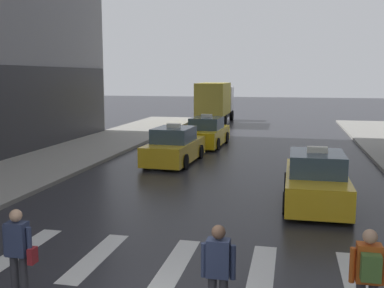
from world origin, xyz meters
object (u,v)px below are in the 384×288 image
Objects in this scene: taxi_second at (174,147)px; pedestrian_plain_coat at (218,269)px; box_truck at (215,101)px; pedestrian_with_backpack at (368,273)px; taxi_third at (207,133)px; taxi_lead at (316,181)px; pedestrian_with_handbag at (18,249)px.

pedestrian_plain_coat is at bearing -72.68° from taxi_second.
taxi_second is 0.61× the size of box_truck.
taxi_second reaches higher than pedestrian_with_backpack.
taxi_lead is at bearing -63.60° from taxi_third.
taxi_second is 13.81m from pedestrian_plain_coat.
taxi_third is 2.79× the size of pedestrian_plain_coat.
taxi_lead is 2.75× the size of pedestrian_plain_coat.
taxi_second is 17.32m from box_truck.
taxi_lead is 2.75× the size of pedestrian_with_handbag.
taxi_third is 18.82m from pedestrian_plain_coat.
taxi_third is 12.12m from box_truck.
pedestrian_with_backpack is at bearing -63.81° from taxi_second.
pedestrian_with_backpack is 2.26m from pedestrian_plain_coat.
taxi_second is at bearing 136.54° from taxi_lead.
taxi_second is 2.79× the size of pedestrian_with_handbag.
taxi_second is (-5.94, 5.63, 0.00)m from taxi_lead.
pedestrian_with_handbag is at bearing -87.00° from box_truck.
taxi_third reaches higher than pedestrian_plain_coat.
taxi_third is 19.13m from pedestrian_with_backpack.
box_truck is at bearing 97.26° from taxi_third.
box_truck is 30.41m from pedestrian_with_handbag.
box_truck reaches higher than taxi_third.
taxi_lead is at bearing 76.36° from pedestrian_plain_coat.
box_truck reaches higher than pedestrian_with_backpack.
pedestrian_plain_coat is at bearing -1.43° from pedestrian_with_handbag.
box_truck is (-1.00, 17.26, 1.13)m from taxi_second.
box_truck is at bearing 93.33° from taxi_second.
taxi_lead reaches higher than pedestrian_with_backpack.
taxi_second is at bearing 116.19° from pedestrian_with_backpack.
pedestrian_plain_coat is (-1.83, -7.55, 0.21)m from taxi_lead.
taxi_second is at bearing -95.62° from taxi_third.
pedestrian_plain_coat is at bearing -173.61° from pedestrian_with_backpack.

